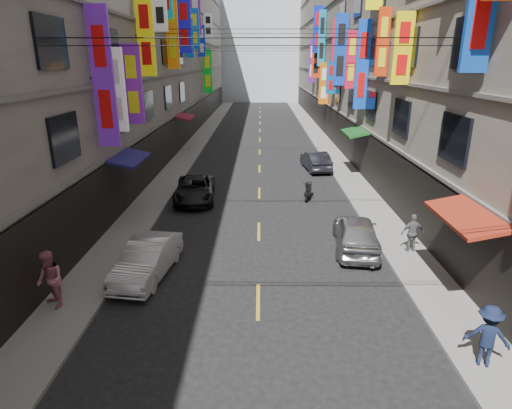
{
  "coord_description": "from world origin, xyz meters",
  "views": [
    {
      "loc": [
        0.06,
        5.83,
        7.43
      ],
      "look_at": [
        -0.02,
        13.63,
        4.8
      ],
      "focal_mm": 30.0,
      "sensor_mm": 36.0,
      "label": 1
    }
  ],
  "objects_px": {
    "car_left_mid": "(147,259)",
    "pedestrian_lfar": "(50,280)",
    "scooter_far_right": "(308,191)",
    "car_right_mid": "(356,233)",
    "car_left_far": "(195,189)",
    "pedestrian_rnear": "(488,336)",
    "pedestrian_rfar": "(413,233)",
    "car_right_far": "(316,161)"
  },
  "relations": [
    {
      "from": "car_left_mid",
      "to": "pedestrian_lfar",
      "type": "height_order",
      "value": "pedestrian_lfar"
    },
    {
      "from": "scooter_far_right",
      "to": "pedestrian_lfar",
      "type": "bearing_deg",
      "value": 63.15
    },
    {
      "from": "car_right_mid",
      "to": "car_left_far",
      "type": "bearing_deg",
      "value": -33.9
    },
    {
      "from": "pedestrian_lfar",
      "to": "pedestrian_rnear",
      "type": "height_order",
      "value": "pedestrian_lfar"
    },
    {
      "from": "pedestrian_lfar",
      "to": "car_left_mid",
      "type": "bearing_deg",
      "value": 87.87
    },
    {
      "from": "pedestrian_lfar",
      "to": "scooter_far_right",
      "type": "bearing_deg",
      "value": 96.17
    },
    {
      "from": "pedestrian_rnear",
      "to": "pedestrian_rfar",
      "type": "bearing_deg",
      "value": -72.41
    },
    {
      "from": "pedestrian_lfar",
      "to": "pedestrian_rnear",
      "type": "bearing_deg",
      "value": 32.73
    },
    {
      "from": "scooter_far_right",
      "to": "car_left_mid",
      "type": "xyz_separation_m",
      "value": [
        -6.76,
        -9.29,
        0.22
      ]
    },
    {
      "from": "car_right_mid",
      "to": "pedestrian_rfar",
      "type": "xyz_separation_m",
      "value": [
        2.15,
        -0.42,
        0.18
      ]
    },
    {
      "from": "scooter_far_right",
      "to": "car_right_mid",
      "type": "height_order",
      "value": "car_right_mid"
    },
    {
      "from": "car_left_far",
      "to": "car_right_mid",
      "type": "bearing_deg",
      "value": -45.1
    },
    {
      "from": "scooter_far_right",
      "to": "car_left_far",
      "type": "height_order",
      "value": "car_left_far"
    },
    {
      "from": "car_right_far",
      "to": "pedestrian_lfar",
      "type": "relative_size",
      "value": 2.2
    },
    {
      "from": "scooter_far_right",
      "to": "car_right_far",
      "type": "distance_m",
      "value": 6.82
    },
    {
      "from": "scooter_far_right",
      "to": "pedestrian_rfar",
      "type": "xyz_separation_m",
      "value": [
        3.39,
        -7.3,
        0.47
      ]
    },
    {
      "from": "car_left_mid",
      "to": "car_right_far",
      "type": "height_order",
      "value": "car_right_far"
    },
    {
      "from": "scooter_far_right",
      "to": "car_left_mid",
      "type": "height_order",
      "value": "car_left_mid"
    },
    {
      "from": "scooter_far_right",
      "to": "car_left_far",
      "type": "bearing_deg",
      "value": 15.11
    },
    {
      "from": "car_right_mid",
      "to": "car_left_mid",
      "type": "bearing_deg",
      "value": 23.45
    },
    {
      "from": "car_left_mid",
      "to": "car_right_far",
      "type": "relative_size",
      "value": 0.98
    },
    {
      "from": "car_left_far",
      "to": "car_right_far",
      "type": "bearing_deg",
      "value": 38.54
    },
    {
      "from": "car_left_mid",
      "to": "pedestrian_lfar",
      "type": "relative_size",
      "value": 2.17
    },
    {
      "from": "car_right_mid",
      "to": "pedestrian_lfar",
      "type": "distance_m",
      "value": 11.4
    },
    {
      "from": "scooter_far_right",
      "to": "car_right_far",
      "type": "relative_size",
      "value": 0.44
    },
    {
      "from": "car_left_mid",
      "to": "pedestrian_rfar",
      "type": "height_order",
      "value": "pedestrian_rfar"
    },
    {
      "from": "car_right_far",
      "to": "pedestrian_rnear",
      "type": "xyz_separation_m",
      "value": [
        1.72,
        -20.8,
        0.28
      ]
    },
    {
      "from": "car_left_mid",
      "to": "pedestrian_rnear",
      "type": "bearing_deg",
      "value": -18.49
    },
    {
      "from": "car_left_mid",
      "to": "car_right_mid",
      "type": "xyz_separation_m",
      "value": [
        8.0,
        2.42,
        0.07
      ]
    },
    {
      "from": "scooter_far_right",
      "to": "car_right_mid",
      "type": "distance_m",
      "value": 6.99
    },
    {
      "from": "car_left_mid",
      "to": "car_left_far",
      "type": "xyz_separation_m",
      "value": [
        0.42,
        8.9,
        -0.03
      ]
    },
    {
      "from": "car_left_far",
      "to": "car_right_far",
      "type": "xyz_separation_m",
      "value": [
        7.58,
        7.1,
        0.04
      ]
    },
    {
      "from": "scooter_far_right",
      "to": "pedestrian_rnear",
      "type": "relative_size",
      "value": 1.08
    },
    {
      "from": "car_left_mid",
      "to": "pedestrian_rfar",
      "type": "xyz_separation_m",
      "value": [
        10.15,
        2.0,
        0.24
      ]
    },
    {
      "from": "scooter_far_right",
      "to": "pedestrian_rnear",
      "type": "distance_m",
      "value": 14.41
    },
    {
      "from": "car_left_far",
      "to": "car_right_far",
      "type": "distance_m",
      "value": 10.39
    },
    {
      "from": "car_left_far",
      "to": "pedestrian_rnear",
      "type": "height_order",
      "value": "pedestrian_rnear"
    },
    {
      "from": "scooter_far_right",
      "to": "car_left_mid",
      "type": "bearing_deg",
      "value": 65.52
    },
    {
      "from": "car_right_far",
      "to": "pedestrian_rnear",
      "type": "relative_size",
      "value": 2.47
    },
    {
      "from": "car_left_mid",
      "to": "car_right_far",
      "type": "distance_m",
      "value": 17.89
    },
    {
      "from": "car_right_far",
      "to": "scooter_far_right",
      "type": "bearing_deg",
      "value": 72.55
    },
    {
      "from": "car_left_far",
      "to": "pedestrian_rfar",
      "type": "distance_m",
      "value": 11.93
    }
  ]
}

